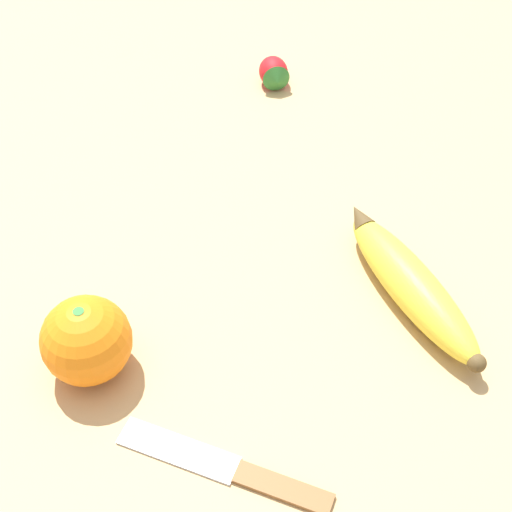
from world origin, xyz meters
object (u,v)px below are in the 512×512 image
Objects in this scene: banana at (410,284)px; orange at (87,340)px; strawberry at (274,73)px; paring_knife at (231,469)px.

banana is 2.81× the size of orange.
strawberry is at bearing -141.49° from orange.
strawberry is at bearing 17.00° from paring_knife.
orange is at bearing 80.10° from banana.
banana is 3.62× the size of strawberry.
orange is 0.50× the size of paring_knife.
banana is 0.21m from paring_knife.
orange is 0.42m from strawberry.
banana reaches higher than strawberry.
banana is 0.26m from orange.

